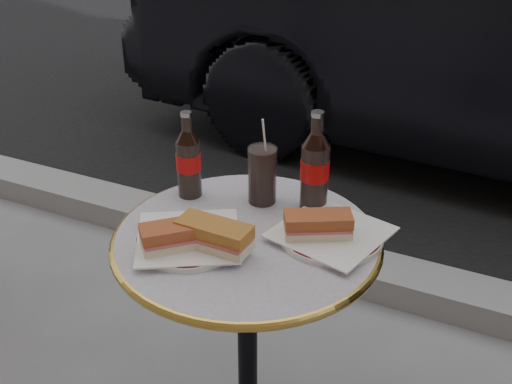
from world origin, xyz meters
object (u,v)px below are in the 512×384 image
at_px(cola_glass, 262,175).
at_px(bistro_table, 248,355).
at_px(plate_right, 331,235).
at_px(cola_bottle_right, 315,161).
at_px(cola_bottle_left, 188,154).
at_px(plate_left, 188,240).

bearing_deg(cola_glass, bistro_table, -77.67).
height_order(bistro_table, plate_right, plate_right).
xyz_separation_m(cola_bottle_right, cola_glass, (-0.13, -0.03, -0.05)).
xyz_separation_m(cola_bottle_left, cola_bottle_right, (0.31, 0.07, 0.01)).
bearing_deg(cola_bottle_left, cola_bottle_right, 13.71).
distance_m(bistro_table, cola_bottle_right, 0.53).
height_order(plate_right, cola_bottle_left, cola_bottle_left).
relative_size(cola_bottle_left, cola_glass, 1.54).
bearing_deg(cola_bottle_right, cola_bottle_left, -166.29).
relative_size(bistro_table, plate_left, 3.07).
bearing_deg(cola_bottle_left, plate_right, -5.30).
bearing_deg(cola_bottle_right, bistro_table, -116.53).
relative_size(plate_left, plate_right, 1.00).
relative_size(plate_left, cola_bottle_right, 0.94).
height_order(plate_left, plate_right, same).
distance_m(bistro_table, plate_right, 0.42).
distance_m(bistro_table, cola_bottle_left, 0.54).
distance_m(plate_right, cola_bottle_left, 0.41).
height_order(plate_right, cola_bottle_right, cola_bottle_right).
distance_m(cola_bottle_right, cola_glass, 0.14).
bearing_deg(cola_bottle_right, plate_left, -125.95).
bearing_deg(plate_right, cola_bottle_right, 127.81).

